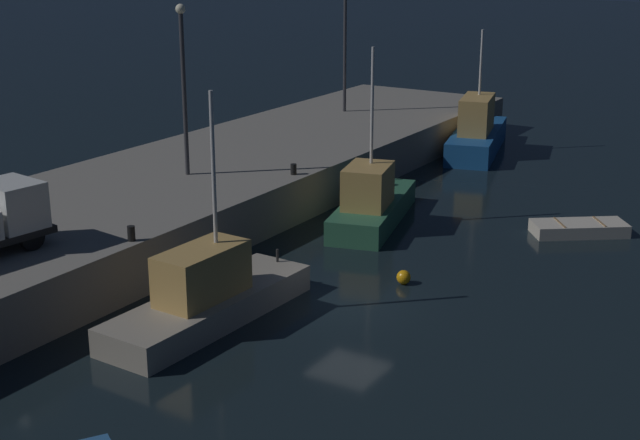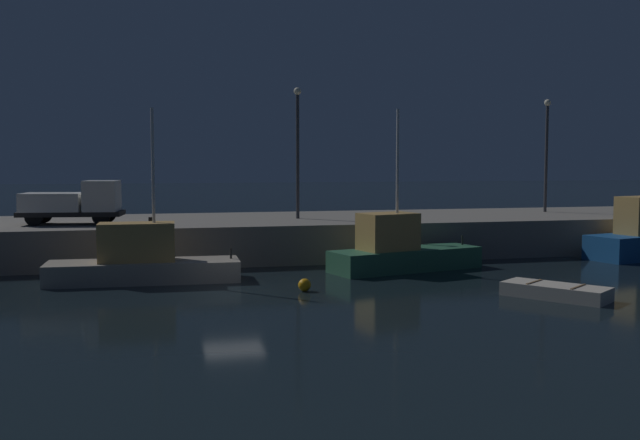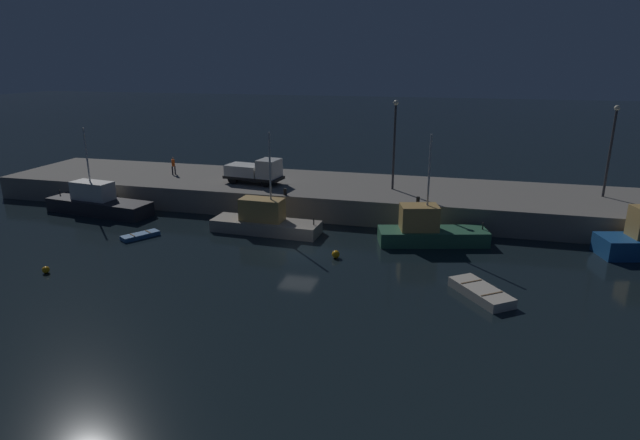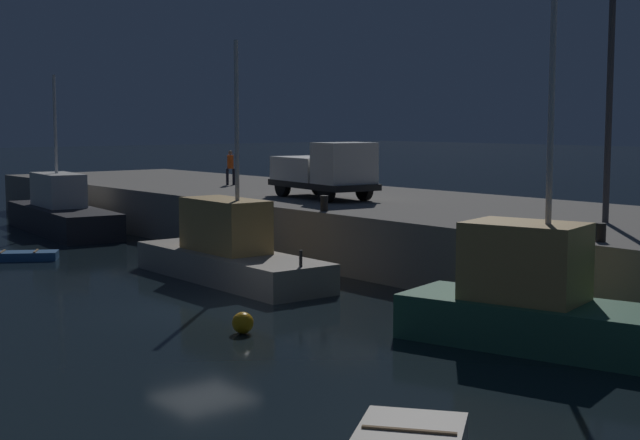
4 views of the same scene
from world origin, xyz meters
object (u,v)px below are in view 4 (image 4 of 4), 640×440
Objects in this scene: mooring_buoy_mid at (243,323)px; fishing_boat_blue at (555,307)px; fishing_boat_orange at (229,253)px; fishing_trawler_red at (61,212)px; lamp_post_west at (610,78)px; bollard_central at (601,232)px; dinghy_orange_near at (19,256)px; bollard_west at (324,203)px; utility_truck at (325,171)px; dockworker at (230,165)px.

fishing_boat_blue is at bearing 38.17° from mooring_buoy_mid.
fishing_trawler_red is at bearing 175.34° from fishing_boat_orange.
bollard_central is at bearing -58.51° from lamp_post_west.
fishing_boat_blue reaches higher than dinghy_orange_near.
fishing_trawler_red is at bearing -171.59° from bollard_west.
lamp_post_west is 13.81× the size of bollard_west.
utility_truck is at bearing 132.11° from mooring_buoy_mid.
bollard_central is (14.91, -3.07, -0.91)m from utility_truck.
fishing_boat_orange is (-12.57, -0.55, -0.08)m from fishing_boat_blue.
dinghy_orange_near is at bearing -159.08° from bollard_central.
lamp_post_west is at bearing 42.55° from fishing_boat_orange.
fishing_boat_blue is 21.73m from dinghy_orange_near.
utility_truck is at bearing 24.65° from fishing_trawler_red.
dockworker is at bearing 159.27° from bollard_west.
dinghy_orange_near is (-21.30, -4.23, -0.84)m from fishing_boat_blue.
mooring_buoy_mid is at bearing -120.51° from bollard_central.
dockworker is 3.45× the size of bollard_central.
mooring_buoy_mid is at bearing -1.53° from dinghy_orange_near.
fishing_boat_orange is 12.22m from bollard_central.
mooring_buoy_mid is at bearing -141.83° from fishing_boat_blue.
lamp_post_west is at bearing 121.49° from bollard_central.
bollard_west is at bearing -178.57° from bollard_central.
utility_truck is at bearing 157.76° from fishing_boat_blue.
utility_truck is (5.27, 10.79, 3.10)m from dinghy_orange_near.
fishing_trawler_red is 23.38m from mooring_buoy_mid.
mooring_buoy_mid is at bearing -13.37° from fishing_trawler_red.
fishing_boat_orange is at bearing 148.42° from mooring_buoy_mid.
utility_truck is (-10.12, 11.20, 2.99)m from mooring_buoy_mid.
dockworker reaches higher than dinghy_orange_near.
bollard_central is at bearing 19.40° from fishing_boat_orange.
lamp_post_west reaches higher than dinghy_orange_near.
fishing_boat_blue is 16.56× the size of bollard_central.
lamp_post_west is (-3.66, 7.63, 5.59)m from fishing_boat_blue.
fishing_boat_orange is at bearing -64.02° from utility_truck.
fishing_boat_orange is at bearing -137.45° from lamp_post_west.
bollard_west is (9.20, 7.44, 2.22)m from dinghy_orange_near.
fishing_boat_blue is at bearing -72.24° from bollard_central.
fishing_boat_blue is 14.87× the size of bollard_west.
fishing_boat_orange reaches higher than utility_truck.
bollard_central is at bearing 107.76° from fishing_boat_blue.
dockworker reaches higher than bollard_central.
bollard_central is (-1.12, 3.49, 1.35)m from fishing_boat_blue.
fishing_boat_blue reaches higher than utility_truck.
dinghy_orange_near is at bearing -34.20° from fishing_trawler_red.
dockworker is (-9.29, 1.66, -0.18)m from utility_truck.
lamp_post_west is 10.42m from bollard_west.
fishing_boat_blue reaches higher than bollard_west.
fishing_boat_blue is 15.13× the size of mooring_buoy_mid.
fishing_boat_orange is 7.85m from mooring_buoy_mid.
fishing_boat_blue is 10.14m from lamp_post_west.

